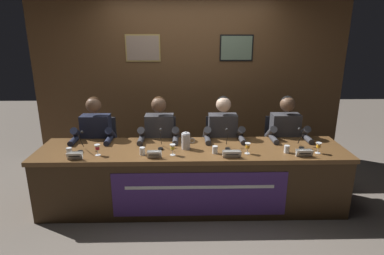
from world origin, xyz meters
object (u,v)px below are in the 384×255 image
Objects in this scene: chair_far_left at (101,153)px; water_cup_far_left at (69,152)px; nameplate_center_left at (154,154)px; chair_center_right at (221,152)px; nameplate_far_right at (304,153)px; juice_glass_center_right at (248,146)px; water_pitcher_central at (186,141)px; conference_table at (192,170)px; panelist_center_left at (159,138)px; microphone_center_left at (161,142)px; chair_far_right at (280,151)px; microphone_far_left at (81,145)px; juice_glass_far_left at (97,148)px; microphone_far_right at (301,141)px; nameplate_center_right at (232,154)px; panelist_center_right at (223,137)px; water_cup_far_right at (287,149)px; juice_glass_center_left at (173,148)px; chair_center_left at (161,152)px; water_cup_center_right at (215,150)px; juice_glass_far_right at (319,146)px; panelist_far_left at (95,138)px; microphone_center_right at (227,142)px; water_cup_center_left at (142,151)px; panelist_far_right at (286,137)px; nameplate_far_left at (75,156)px.

water_cup_far_left is (-0.13, -0.76, 0.32)m from chair_far_left.
water_cup_far_left is 0.94m from nameplate_center_left.
chair_center_right is 1.22m from nameplate_far_right.
water_pitcher_central is at bearing 166.11° from juice_glass_center_right.
conference_table is 2.85× the size of panelist_center_left.
juice_glass_center_right is at bearing 0.01° from water_cup_far_left.
microphone_center_left reaches higher than chair_far_right.
microphone_far_left reaches higher than chair_far_right.
chair_far_right is at bearing 18.98° from juice_glass_far_left.
chair_center_right is at bearing 145.59° from microphone_far_right.
nameplate_center_right is (1.67, -0.23, -0.03)m from microphone_far_left.
panelist_center_right reaches higher than chair_far_right.
juice_glass_far_left is at bearing -179.16° from water_cup_far_right.
juice_glass_center_left is (1.00, -0.79, 0.36)m from chair_far_left.
water_pitcher_central is at bearing 38.06° from nameplate_center_left.
microphone_far_left is 2.47m from nameplate_far_right.
nameplate_far_right reaches higher than conference_table.
nameplate_center_right is at bearing -46.51° from chair_center_left.
chair_center_right is 5.12× the size of nameplate_far_right.
water_cup_center_right is 1.15m from juice_glass_far_right.
panelist_far_left reaches higher than microphone_center_right.
chair_far_left is 10.77× the size of water_cup_center_left.
panelist_far_right reaches higher than microphone_center_right.
juice_glass_far_left is 0.57× the size of microphone_center_left.
chair_far_right is 0.92m from nameplate_far_right.
water_pitcher_central is (0.29, -0.02, 0.02)m from microphone_center_left.
microphone_center_right is at bearing 166.85° from water_cup_far_right.
juice_glass_far_right is (1.61, 0.02, 0.00)m from juice_glass_center_left.
juice_glass_center_right reaches higher than water_cup_center_right.
microphone_far_right is at bearing -83.50° from panelist_far_right.
panelist_center_left is (-0.41, 0.49, 0.22)m from conference_table.
nameplate_far_left is at bearing -133.69° from chair_center_left.
nameplate_center_left is 0.72× the size of microphone_center_right.
panelist_far_left and panelist_far_right have the same top height.
panelist_center_left is 1.89m from juice_glass_far_right.
panelist_center_right is (0.81, 0.00, 0.00)m from panelist_center_left.
water_pitcher_central is (1.18, 0.05, 0.02)m from microphone_far_left.
water_cup_center_left is (0.70, 0.11, -0.00)m from nameplate_far_left.
chair_far_left is 1.68m from water_cup_center_right.
chair_far_right is at bearing 19.68° from nameplate_far_left.
chair_far_left is 2.46m from panelist_far_right.
conference_table is 19.84× the size of nameplate_far_right.
microphone_far_left and microphone_center_left have the same top height.
water_cup_center_left is (0.67, -0.57, 0.04)m from panelist_far_left.
chair_center_left is 4.24× the size of microphone_center_left.
nameplate_center_right is (0.97, -0.10, 0.00)m from water_cup_center_left.
juice_glass_center_left is (0.19, -0.79, 0.36)m from chair_center_left.
juice_glass_far_left is 0.63× the size of nameplate_center_right.
water_pitcher_central is (-0.32, 0.15, 0.06)m from water_cup_center_right.
nameplate_far_left is 0.13× the size of panelist_far_right.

